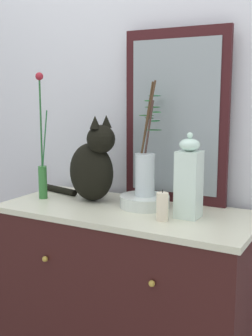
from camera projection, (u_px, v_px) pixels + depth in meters
The scene contains 9 objects.
wall_back at pixel (158, 103), 2.07m from camera, with size 4.40×0.08×2.60m, color silver.
sideboard at pixel (126, 300), 1.94m from camera, with size 1.11×0.51×0.85m.
mirror_leaning at pixel (175, 117), 1.93m from camera, with size 0.49×0.03×0.78m.
cat_sitting at pixel (92, 166), 1.98m from camera, with size 0.47×0.21×0.40m.
vase_slim_green at pixel (42, 163), 2.03m from camera, with size 0.06×0.04×0.59m.
bowl_porcelain at pixel (145, 201), 1.89m from camera, with size 0.22×0.22×0.05m, color silver.
vase_glass_clear at pixel (145, 168), 1.87m from camera, with size 0.13×0.18×0.50m.
jar_lidded_porcelain at pixel (189, 179), 1.71m from camera, with size 0.09×0.09×0.34m.
candle_pillar at pixel (162, 207), 1.69m from camera, with size 0.05×0.05×0.12m.
Camera 1 is at (0.87, -1.58, 1.34)m, focal length 46.11 mm.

